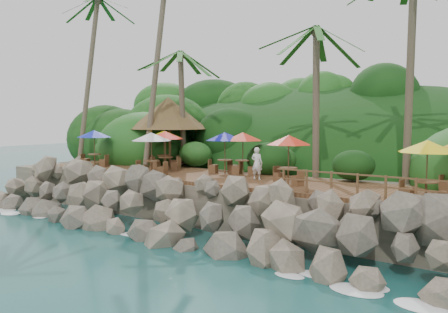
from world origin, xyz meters
The scene contains 11 objects.
ground centered at (0.00, 0.00, 0.00)m, with size 140.00×140.00×0.00m, color #19514F.
land_base centered at (0.00, 16.00, 1.05)m, with size 32.00×25.20×2.10m, color gray.
jungle_hill centered at (0.00, 23.50, 0.00)m, with size 44.80×28.00×15.40m, color #143811.
seawall centered at (0.00, 2.00, 1.15)m, with size 29.00×4.00×2.30m, color gray, non-canonical shape.
terrace centered at (0.00, 6.00, 2.20)m, with size 26.00×5.00×0.20m, color brown.
jungle_foliage centered at (0.00, 15.00, 0.00)m, with size 44.00×16.00×12.00m, color #143811, non-canonical shape.
foam_line centered at (0.00, 0.30, 0.03)m, with size 25.20×0.80×0.06m.
palapa centered at (-7.38, 9.67, 5.79)m, with size 5.51×5.51×4.60m.
dining_clusters centered at (0.11, 6.19, 4.26)m, with size 23.83×5.38×2.36m.
railing centered at (8.20, 3.65, 2.91)m, with size 7.20×0.10×1.00m.
waiter centered at (2.06, 6.04, 3.14)m, with size 0.61×0.40×1.68m, color white.
Camera 1 is at (14.51, -14.21, 5.53)m, focal length 37.20 mm.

